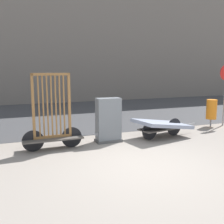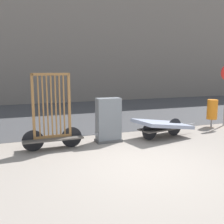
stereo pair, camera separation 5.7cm
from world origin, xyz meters
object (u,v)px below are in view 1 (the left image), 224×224
(bike_cart_with_bedframe, at_px, (53,124))
(trash_bin, at_px, (212,109))
(bike_cart_with_mattress, at_px, (163,125))
(utility_cabinet, at_px, (108,122))

(bike_cart_with_bedframe, distance_m, trash_bin, 6.19)
(bike_cart_with_bedframe, height_order, trash_bin, bike_cart_with_bedframe)
(bike_cart_with_mattress, relative_size, trash_bin, 2.36)
(bike_cart_with_bedframe, xyz_separation_m, trash_bin, (6.15, 0.75, -0.03))
(utility_cabinet, distance_m, trash_bin, 4.49)
(bike_cart_with_mattress, bearing_deg, utility_cabinet, 163.76)
(bike_cart_with_bedframe, height_order, bike_cart_with_mattress, bike_cart_with_bedframe)
(bike_cart_with_bedframe, bearing_deg, trash_bin, 5.97)
(bike_cart_with_bedframe, relative_size, bike_cart_with_mattress, 0.94)
(bike_cart_with_mattress, bearing_deg, trash_bin, 4.97)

